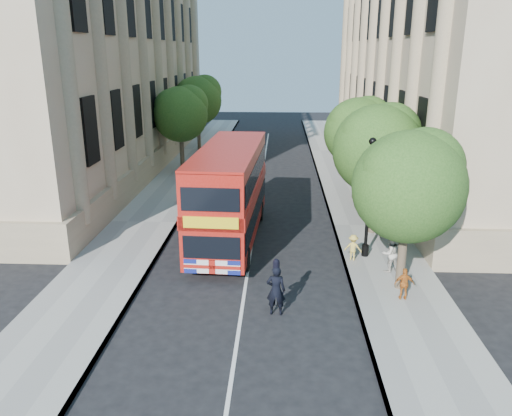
# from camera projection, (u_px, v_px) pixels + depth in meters

# --- Properties ---
(ground) EXTENTS (120.00, 120.00, 0.00)m
(ground) POSITION_uv_depth(u_px,v_px,m) (239.00, 328.00, 16.20)
(ground) COLOR black
(ground) RESTS_ON ground
(pavement_right) EXTENTS (3.50, 80.00, 0.12)m
(pavement_right) POSITION_uv_depth(u_px,v_px,m) (367.00, 226.00, 25.45)
(pavement_right) COLOR gray
(pavement_right) RESTS_ON ground
(pavement_left) EXTENTS (3.50, 80.00, 0.12)m
(pavement_left) POSITION_uv_depth(u_px,v_px,m) (144.00, 223.00, 25.97)
(pavement_left) COLOR gray
(pavement_left) RESTS_ON ground
(building_right) EXTENTS (12.00, 38.00, 18.00)m
(building_right) POSITION_uv_depth(u_px,v_px,m) (456.00, 45.00, 35.73)
(building_right) COLOR tan
(building_right) RESTS_ON ground
(building_left) EXTENTS (12.00, 38.00, 18.00)m
(building_left) POSITION_uv_depth(u_px,v_px,m) (78.00, 45.00, 36.98)
(building_left) COLOR tan
(building_left) RESTS_ON ground
(tree_right_near) EXTENTS (4.00, 4.00, 6.08)m
(tree_right_near) POSITION_uv_depth(u_px,v_px,m) (410.00, 181.00, 17.55)
(tree_right_near) COLOR #473828
(tree_right_near) RESTS_ON ground
(tree_right_mid) EXTENTS (4.20, 4.20, 6.37)m
(tree_right_mid) POSITION_uv_depth(u_px,v_px,m) (379.00, 145.00, 23.20)
(tree_right_mid) COLOR #473828
(tree_right_mid) RESTS_ON ground
(tree_right_far) EXTENTS (4.00, 4.00, 6.15)m
(tree_right_far) POSITION_uv_depth(u_px,v_px,m) (359.00, 128.00, 28.96)
(tree_right_far) COLOR #473828
(tree_right_far) RESTS_ON ground
(tree_left_far) EXTENTS (4.00, 4.00, 6.30)m
(tree_left_far) POSITION_uv_depth(u_px,v_px,m) (181.00, 111.00, 36.12)
(tree_left_far) COLOR #473828
(tree_left_far) RESTS_ON ground
(tree_left_back) EXTENTS (4.20, 4.20, 6.65)m
(tree_left_back) POSITION_uv_depth(u_px,v_px,m) (198.00, 98.00, 43.66)
(tree_left_back) COLOR #473828
(tree_left_back) RESTS_ON ground
(lamp_post) EXTENTS (0.32, 0.32, 5.16)m
(lamp_post) POSITION_uv_depth(u_px,v_px,m) (368.00, 203.00, 20.93)
(lamp_post) COLOR black
(lamp_post) RESTS_ON pavement_right
(double_decker_bus) EXTENTS (2.99, 9.59, 4.37)m
(double_decker_bus) POSITION_uv_depth(u_px,v_px,m) (230.00, 192.00, 22.99)
(double_decker_bus) COLOR #A2140B
(double_decker_bus) RESTS_ON ground
(box_van) EXTENTS (1.98, 4.60, 2.60)m
(box_van) POSITION_uv_depth(u_px,v_px,m) (205.00, 188.00, 27.93)
(box_van) COLOR black
(box_van) RESTS_ON ground
(police_constable) EXTENTS (0.67, 0.47, 1.78)m
(police_constable) POSITION_uv_depth(u_px,v_px,m) (276.00, 290.00, 16.83)
(police_constable) COLOR black
(police_constable) RESTS_ON ground
(woman_pedestrian) EXTENTS (0.93, 0.84, 1.55)m
(woman_pedestrian) POSITION_uv_depth(u_px,v_px,m) (390.00, 253.00, 19.90)
(woman_pedestrian) COLOR beige
(woman_pedestrian) RESTS_ON pavement_right
(child_a) EXTENTS (0.71, 0.32, 1.18)m
(child_a) POSITION_uv_depth(u_px,v_px,m) (404.00, 284.00, 17.69)
(child_a) COLOR #BE6521
(child_a) RESTS_ON pavement_right
(child_b) EXTENTS (0.80, 0.57, 1.12)m
(child_b) POSITION_uv_depth(u_px,v_px,m) (353.00, 247.00, 21.07)
(child_b) COLOR gold
(child_b) RESTS_ON pavement_right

